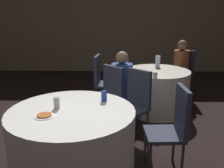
{
  "coord_description": "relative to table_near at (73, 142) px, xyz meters",
  "views": [
    {
      "loc": [
        0.32,
        -2.28,
        1.74
      ],
      "look_at": [
        0.26,
        0.78,
        0.84
      ],
      "focal_mm": 40.0,
      "sensor_mm": 36.0,
      "label": 1
    }
  ],
  "objects": [
    {
      "name": "wall_back",
      "position": [
        0.16,
        4.92,
        1.03
      ],
      "size": [
        16.0,
        0.06,
        2.8
      ],
      "color": "gray",
      "rests_on": "ground_plane"
    },
    {
      "name": "table_near",
      "position": [
        0.0,
        0.0,
        0.0
      ],
      "size": [
        1.34,
        1.34,
        0.74
      ],
      "color": "white",
      "rests_on": "ground_plane"
    },
    {
      "name": "table_far",
      "position": [
        1.18,
        1.84,
        0.0
      ],
      "size": [
        1.14,
        1.14,
        0.74
      ],
      "color": "white",
      "rests_on": "ground_plane"
    },
    {
      "name": "chair_near_northeast",
      "position": [
        0.73,
        0.81,
        0.21
      ],
      "size": [
        0.56,
        0.56,
        0.98
      ],
      "rotation": [
        0.0,
        0.0,
        -3.87
      ],
      "color": "#2D3347",
      "rests_on": "ground_plane"
    },
    {
      "name": "chair_near_east",
      "position": [
        1.09,
        0.06,
        0.21
      ],
      "size": [
        0.42,
        0.42,
        0.98
      ],
      "rotation": [
        0.0,
        0.0,
        -4.66
      ],
      "color": "#2D3347",
      "rests_on": "ground_plane"
    },
    {
      "name": "chair_far_southwest",
      "position": [
        0.48,
        1.15,
        0.21
      ],
      "size": [
        0.57,
        0.57,
        0.98
      ],
      "rotation": [
        0.0,
        0.0,
        -0.79
      ],
      "color": "#2D3347",
      "rests_on": "ground_plane"
    },
    {
      "name": "chair_far_northeast",
      "position": [
        1.82,
        2.59,
        0.21
      ],
      "size": [
        0.56,
        0.56,
        0.98
      ],
      "rotation": [
        0.0,
        0.0,
        -3.85
      ],
      "color": "#2D3347",
      "rests_on": "ground_plane"
    },
    {
      "name": "chair_far_west",
      "position": [
        0.2,
        1.96,
        0.21
      ],
      "size": [
        0.45,
        0.44,
        0.98
      ],
      "rotation": [
        0.0,
        0.0,
        -1.69
      ],
      "color": "#2D3347",
      "rests_on": "ground_plane"
    },
    {
      "name": "person_blue_shirt",
      "position": [
        0.6,
        1.27,
        0.22
      ],
      "size": [
        0.46,
        0.46,
        1.17
      ],
      "rotation": [
        0.0,
        0.0,
        -0.79
      ],
      "color": "#4C4238",
      "rests_on": "ground_plane"
    },
    {
      "name": "person_floral_shirt",
      "position": [
        1.71,
        2.46,
        0.23
      ],
      "size": [
        0.44,
        0.46,
        1.19
      ],
      "rotation": [
        0.0,
        0.0,
        -3.85
      ],
      "color": "#282828",
      "rests_on": "ground_plane"
    },
    {
      "name": "pizza_plate_near",
      "position": [
        -0.24,
        -0.16,
        0.38
      ],
      "size": [
        0.2,
        0.2,
        0.02
      ],
      "color": "white",
      "rests_on": "table_near"
    },
    {
      "name": "soda_can_blue",
      "position": [
        0.33,
        0.29,
        0.43
      ],
      "size": [
        0.07,
        0.07,
        0.12
      ],
      "color": "#1E38A5",
      "rests_on": "table_near"
    },
    {
      "name": "soda_can_silver",
      "position": [
        -0.16,
        0.05,
        0.43
      ],
      "size": [
        0.07,
        0.07,
        0.12
      ],
      "color": "silver",
      "rests_on": "table_near"
    },
    {
      "name": "bottle_far",
      "position": [
        1.23,
        2.13,
        0.47
      ],
      "size": [
        0.09,
        0.09,
        0.21
      ],
      "color": "silver",
      "rests_on": "table_far"
    },
    {
      "name": "cup_far",
      "position": [
        1.07,
        1.36,
        0.41
      ],
      "size": [
        0.07,
        0.07,
        0.09
      ],
      "color": "silver",
      "rests_on": "table_far"
    }
  ]
}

